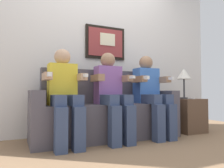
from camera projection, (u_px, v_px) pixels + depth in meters
name	position (u px, v px, depth m)	size (l,w,h in m)	color
ground_plane	(117.00, 144.00, 2.49)	(5.58, 5.58, 0.00)	#8C6B4C
back_wall_assembly	(95.00, 46.00, 3.23)	(4.29, 0.10, 2.60)	silver
couch	(106.00, 114.00, 2.79)	(1.89, 0.58, 0.90)	#514C56
person_on_left	(64.00, 92.00, 2.41)	(0.46, 0.56, 1.11)	yellow
person_in_middle	(112.00, 92.00, 2.65)	(0.46, 0.56, 1.11)	#8C59A5
person_on_right	(151.00, 92.00, 2.90)	(0.46, 0.56, 1.11)	#3F72CC
side_table_right	(188.00, 115.00, 3.24)	(0.40, 0.40, 0.50)	brown
table_lamp	(184.00, 75.00, 3.29)	(0.22, 0.22, 0.46)	#333338
spare_remote_on_table	(191.00, 98.00, 3.18)	(0.04, 0.13, 0.02)	white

